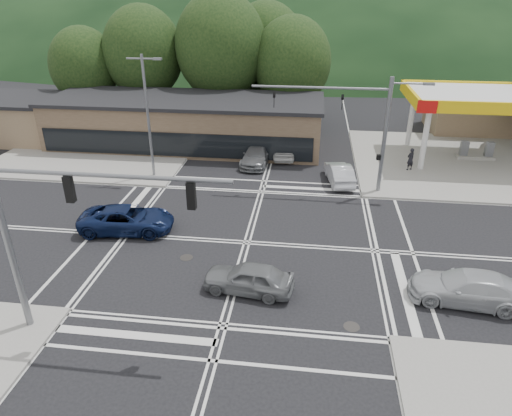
# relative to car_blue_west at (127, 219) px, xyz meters

# --- Properties ---
(ground) EXTENTS (120.00, 120.00, 0.00)m
(ground) POSITION_rel_car_blue_west_xyz_m (7.24, -0.50, -0.76)
(ground) COLOR black
(ground) RESTS_ON ground
(sidewalk_ne) EXTENTS (16.00, 16.00, 0.15)m
(sidewalk_ne) POSITION_rel_car_blue_west_xyz_m (22.24, 14.50, -0.69)
(sidewalk_ne) COLOR gray
(sidewalk_ne) RESTS_ON ground
(sidewalk_nw) EXTENTS (16.00, 16.00, 0.15)m
(sidewalk_nw) POSITION_rel_car_blue_west_xyz_m (-7.76, 14.50, -0.69)
(sidewalk_nw) COLOR gray
(sidewalk_nw) RESTS_ON ground
(gas_station_canopy) EXTENTS (12.32, 8.34, 5.75)m
(gas_station_canopy) POSITION_rel_car_blue_west_xyz_m (24.23, 15.49, 4.28)
(gas_station_canopy) COLOR silver
(gas_station_canopy) RESTS_ON ground
(convenience_store) EXTENTS (10.00, 6.00, 3.80)m
(convenience_store) POSITION_rel_car_blue_west_xyz_m (27.24, 24.50, 1.14)
(convenience_store) COLOR #846B4F
(convenience_store) RESTS_ON ground
(commercial_row) EXTENTS (24.00, 8.00, 4.00)m
(commercial_row) POSITION_rel_car_blue_west_xyz_m (-0.76, 16.50, 1.24)
(commercial_row) COLOR brown
(commercial_row) RESTS_ON ground
(commercial_nw) EXTENTS (8.00, 7.00, 3.60)m
(commercial_nw) POSITION_rel_car_blue_west_xyz_m (-16.76, 16.50, 1.04)
(commercial_nw) COLOR #846B4F
(commercial_nw) RESTS_ON ground
(hill_north) EXTENTS (252.00, 126.00, 140.00)m
(hill_north) POSITION_rel_car_blue_west_xyz_m (7.24, 89.50, -0.76)
(hill_north) COLOR black
(hill_north) RESTS_ON ground
(tree_n_a) EXTENTS (8.00, 8.00, 11.75)m
(tree_n_a) POSITION_rel_car_blue_west_xyz_m (-6.76, 23.50, 6.38)
(tree_n_a) COLOR #382619
(tree_n_a) RESTS_ON ground
(tree_n_b) EXTENTS (9.00, 9.00, 12.98)m
(tree_n_b) POSITION_rel_car_blue_west_xyz_m (1.24, 23.50, 7.03)
(tree_n_b) COLOR #382619
(tree_n_b) RESTS_ON ground
(tree_n_c) EXTENTS (7.60, 7.60, 10.87)m
(tree_n_c) POSITION_rel_car_blue_west_xyz_m (8.24, 23.50, 5.73)
(tree_n_c) COLOR #382619
(tree_n_c) RESTS_ON ground
(tree_n_d) EXTENTS (6.80, 6.80, 9.76)m
(tree_n_d) POSITION_rel_car_blue_west_xyz_m (-12.76, 22.50, 5.08)
(tree_n_d) COLOR #382619
(tree_n_d) RESTS_ON ground
(tree_n_e) EXTENTS (8.40, 8.40, 11.98)m
(tree_n_e) POSITION_rel_car_blue_west_xyz_m (5.24, 27.50, 6.38)
(tree_n_e) COLOR #382619
(tree_n_e) RESTS_ON ground
(streetlight_nw) EXTENTS (2.50, 0.25, 9.00)m
(streetlight_nw) POSITION_rel_car_blue_west_xyz_m (-1.20, 8.50, 4.29)
(streetlight_nw) COLOR slate
(streetlight_nw) RESTS_ON ground
(signal_mast_ne) EXTENTS (11.65, 0.30, 8.00)m
(signal_mast_ne) POSITION_rel_car_blue_west_xyz_m (14.18, 7.70, 4.31)
(signal_mast_ne) COLOR slate
(signal_mast_ne) RESTS_ON ground
(signal_mast_sw) EXTENTS (9.14, 0.28, 8.00)m
(signal_mast_sw) POSITION_rel_car_blue_west_xyz_m (0.85, -8.70, 4.36)
(signal_mast_sw) COLOR slate
(signal_mast_sw) RESTS_ON ground
(car_blue_west) EXTENTS (5.73, 3.10, 1.53)m
(car_blue_west) POSITION_rel_car_blue_west_xyz_m (0.00, 0.00, 0.00)
(car_blue_west) COLOR #0E1A3E
(car_blue_west) RESTS_ON ground
(car_grey_center) EXTENTS (4.47, 2.24, 1.46)m
(car_grey_center) POSITION_rel_car_blue_west_xyz_m (7.98, -5.00, -0.03)
(car_grey_center) COLOR slate
(car_grey_center) RESTS_ON ground
(car_silver_east) EXTENTS (5.44, 2.72, 1.52)m
(car_silver_east) POSITION_rel_car_blue_west_xyz_m (18.06, -4.53, -0.00)
(car_silver_east) COLOR #B6B9BE
(car_silver_east) RESTS_ON ground
(car_queue_a) EXTENTS (2.26, 4.64, 1.47)m
(car_queue_a) POSITION_rel_car_blue_west_xyz_m (12.74, 9.13, -0.03)
(car_queue_a) COLOR silver
(car_queue_a) RESTS_ON ground
(car_queue_b) EXTENTS (2.26, 4.73, 1.56)m
(car_queue_b) POSITION_rel_car_blue_west_xyz_m (8.24, 14.19, 0.02)
(car_queue_b) COLOR silver
(car_queue_b) RESTS_ON ground
(car_northbound) EXTENTS (2.42, 5.25, 1.49)m
(car_northbound) POSITION_rel_car_blue_west_xyz_m (6.19, 12.36, -0.02)
(car_northbound) COLOR slate
(car_northbound) RESTS_ON ground
(pedestrian) EXTENTS (0.77, 0.70, 1.77)m
(pedestrian) POSITION_rel_car_blue_west_xyz_m (18.30, 12.08, 0.27)
(pedestrian) COLOR black
(pedestrian) RESTS_ON sidewalk_ne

